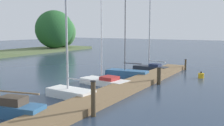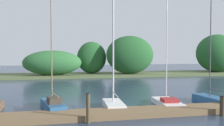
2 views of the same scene
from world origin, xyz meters
The scene contains 8 objects.
dock_pier centered at (0.00, 13.07, 0.17)m, with size 24.03×1.80×0.35m.
far_shore centered at (-4.31, 38.18, 3.17)m, with size 59.22×8.42×7.33m.
sailboat_1 centered at (-5.93, 15.55, 0.40)m, with size 1.81×4.00×7.58m.
sailboat_2 centered at (-1.97, 15.06, 0.47)m, with size 1.34×3.18×8.06m.
sailboat_3 centered at (1.96, 15.21, 0.29)m, with size 1.73×3.79×7.82m.
sailboat_4 centered at (5.44, 15.25, 0.34)m, with size 1.43×3.58×7.68m.
mooring_piling_1 centered at (-4.01, 11.97, 0.81)m, with size 0.24×0.24×1.61m.
mooring_piling_2 centered at (3.93, 11.88, 0.60)m, with size 0.32×0.32×1.20m.
Camera 2 is at (-5.49, -0.86, 3.68)m, focal length 39.45 mm.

